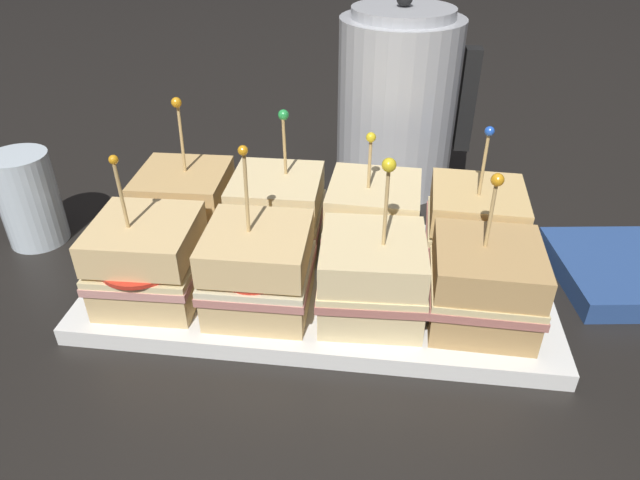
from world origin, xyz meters
TOP-DOWN VIEW (x-y plane):
  - ground_plane at (0.00, 0.00)m, footprint 6.00×6.00m
  - serving_platter at (0.00, 0.00)m, footprint 0.46×0.23m
  - sandwich_front_far_left at (-0.16, -0.05)m, footprint 0.10×0.10m
  - sandwich_front_center_left at (-0.05, -0.05)m, footprint 0.10×0.10m
  - sandwich_front_center_right at (0.05, -0.05)m, footprint 0.10×0.10m
  - sandwich_front_far_right at (0.15, -0.05)m, footprint 0.10×0.10m
  - sandwich_back_far_left at (-0.16, 0.05)m, footprint 0.10×0.10m
  - sandwich_back_center_left at (-0.05, 0.05)m, footprint 0.10×0.10m
  - sandwich_back_center_right at (0.05, 0.05)m, footprint 0.10×0.10m
  - sandwich_back_far_right at (0.15, 0.05)m, footprint 0.10×0.10m
  - kettle_steel at (0.07, 0.26)m, footprint 0.18×0.16m
  - drinking_glass at (-0.34, 0.05)m, footprint 0.07×0.07m
  - napkin_stack at (0.32, 0.06)m, footprint 0.16×0.16m

SIDE VIEW (x-z plane):
  - ground_plane at x=0.00m, z-range 0.00..0.00m
  - serving_platter at x=0.00m, z-range 0.00..0.02m
  - napkin_stack at x=0.32m, z-range 0.00..0.02m
  - drinking_glass at x=-0.34m, z-range 0.00..0.11m
  - sandwich_front_far_right at x=0.15m, z-range -0.02..0.13m
  - sandwich_front_center_right at x=0.05m, z-range -0.02..0.14m
  - sandwich_front_center_left at x=-0.05m, z-range -0.02..0.14m
  - sandwich_back_far_right at x=0.15m, z-range -0.02..0.14m
  - sandwich_back_center_right at x=0.05m, z-range -0.01..0.13m
  - sandwich_front_far_left at x=-0.16m, z-range -0.02..0.14m
  - sandwich_back_far_left at x=-0.16m, z-range -0.02..0.14m
  - sandwich_back_center_left at x=-0.05m, z-range -0.02..0.14m
  - kettle_steel at x=0.07m, z-range -0.01..0.24m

